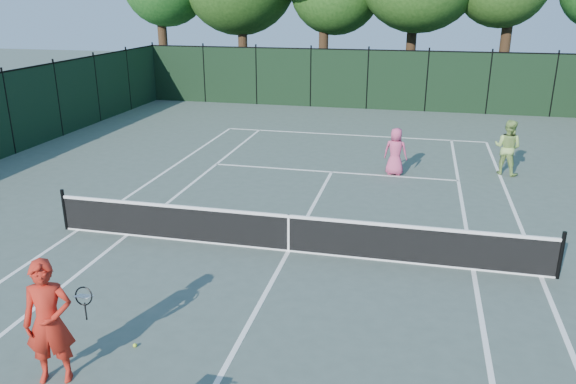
% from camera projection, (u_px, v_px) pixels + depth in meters
% --- Properties ---
extents(ground, '(90.00, 90.00, 0.00)m').
position_uv_depth(ground, '(289.00, 251.00, 13.04)').
color(ground, '#46554C').
rests_on(ground, ground).
extents(sideline_doubles_left, '(0.10, 23.77, 0.01)m').
position_uv_depth(sideline_doubles_left, '(78.00, 230.00, 14.22)').
color(sideline_doubles_left, white).
rests_on(sideline_doubles_left, ground).
extents(sideline_doubles_right, '(0.10, 23.77, 0.01)m').
position_uv_depth(sideline_doubles_right, '(541.00, 276.00, 11.85)').
color(sideline_doubles_right, white).
rests_on(sideline_doubles_right, ground).
extents(sideline_singles_left, '(0.10, 23.77, 0.01)m').
position_uv_depth(sideline_singles_left, '(127.00, 235.00, 13.93)').
color(sideline_singles_left, white).
rests_on(sideline_singles_left, ground).
extents(sideline_singles_right, '(0.10, 23.77, 0.01)m').
position_uv_depth(sideline_singles_right, '(473.00, 270.00, 12.15)').
color(sideline_singles_right, white).
rests_on(sideline_singles_right, ground).
extents(baseline_far, '(10.97, 0.10, 0.01)m').
position_uv_depth(baseline_far, '(352.00, 135.00, 23.96)').
color(baseline_far, white).
rests_on(baseline_far, ground).
extents(service_line_far, '(8.23, 0.10, 0.01)m').
position_uv_depth(service_line_far, '(332.00, 172.00, 18.92)').
color(service_line_far, white).
rests_on(service_line_far, ground).
extents(center_service_line, '(0.10, 12.80, 0.01)m').
position_uv_depth(center_service_line, '(289.00, 251.00, 13.04)').
color(center_service_line, white).
rests_on(center_service_line, ground).
extents(tennis_net, '(11.69, 0.09, 1.06)m').
position_uv_depth(tennis_net, '(289.00, 232.00, 12.88)').
color(tennis_net, black).
rests_on(tennis_net, ground).
extents(fence_far, '(24.00, 0.05, 3.00)m').
position_uv_depth(fence_far, '(367.00, 80.00, 29.09)').
color(fence_far, black).
rests_on(fence_far, ground).
extents(coach, '(0.88, 0.89, 2.01)m').
position_uv_depth(coach, '(49.00, 322.00, 8.36)').
color(coach, red).
rests_on(coach, ground).
extents(player_pink, '(0.83, 0.60, 1.57)m').
position_uv_depth(player_pink, '(396.00, 152.00, 18.41)').
color(player_pink, '#C94773').
rests_on(player_pink, ground).
extents(player_green, '(1.10, 1.02, 1.83)m').
position_uv_depth(player_green, '(507.00, 147.00, 18.43)').
color(player_green, '#96BD5E').
rests_on(player_green, ground).
extents(loose_ball_midcourt, '(0.07, 0.07, 0.07)m').
position_uv_depth(loose_ball_midcourt, '(135.00, 345.00, 9.46)').
color(loose_ball_midcourt, '#C5E72F').
rests_on(loose_ball_midcourt, ground).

